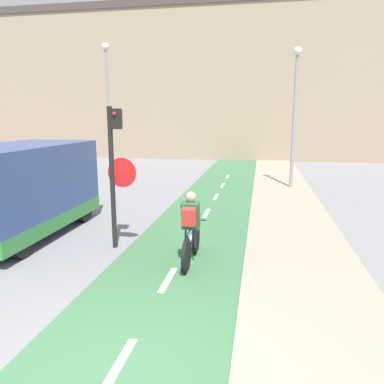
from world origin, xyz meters
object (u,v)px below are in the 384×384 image
(street_lamp_sidewalk, at_px, (295,102))
(cyclist_near, at_px, (191,230))
(traffic_light_pole, at_px, (115,163))
(street_lamp_far, at_px, (108,97))
(van, at_px, (20,192))

(street_lamp_sidewalk, distance_m, cyclist_near, 9.91)
(street_lamp_sidewalk, bearing_deg, cyclist_near, -106.40)
(traffic_light_pole, height_order, street_lamp_far, street_lamp_far)
(van, bearing_deg, street_lamp_far, 97.97)
(cyclist_near, relative_size, van, 0.39)
(street_lamp_sidewalk, height_order, cyclist_near, street_lamp_sidewalk)
(street_lamp_far, bearing_deg, traffic_light_pole, -66.60)
(cyclist_near, height_order, van, van)
(street_lamp_far, distance_m, street_lamp_sidewalk, 8.57)
(street_lamp_sidewalk, xyz_separation_m, van, (-7.30, -7.99, -2.46))
(traffic_light_pole, bearing_deg, street_lamp_sidewalk, 61.87)
(cyclist_near, bearing_deg, traffic_light_pole, 160.98)
(traffic_light_pole, bearing_deg, van, 170.39)
(street_lamp_far, bearing_deg, van, -82.03)
(street_lamp_far, xyz_separation_m, van, (1.23, -8.79, -2.78))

